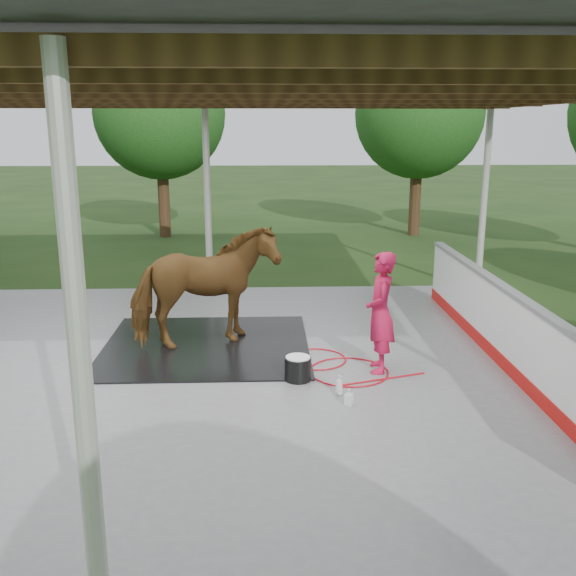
{
  "coord_description": "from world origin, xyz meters",
  "views": [
    {
      "loc": [
        1.12,
        -8.43,
        3.43
      ],
      "look_at": [
        1.48,
        0.61,
        1.14
      ],
      "focal_mm": 40.0,
      "sensor_mm": 36.0,
      "label": 1
    }
  ],
  "objects_px": {
    "dasher_board": "(512,334)",
    "wash_bucket": "(298,368)",
    "handler": "(380,312)",
    "horse": "(205,287)"
  },
  "relations": [
    {
      "from": "handler",
      "to": "wash_bucket",
      "type": "relative_size",
      "value": 4.7
    },
    {
      "from": "dasher_board",
      "to": "wash_bucket",
      "type": "height_order",
      "value": "dasher_board"
    },
    {
      "from": "dasher_board",
      "to": "horse",
      "type": "height_order",
      "value": "horse"
    },
    {
      "from": "handler",
      "to": "wash_bucket",
      "type": "distance_m",
      "value": 1.39
    },
    {
      "from": "dasher_board",
      "to": "wash_bucket",
      "type": "distance_m",
      "value": 3.05
    },
    {
      "from": "horse",
      "to": "handler",
      "type": "xyz_separation_m",
      "value": [
        2.54,
        -1.13,
        -0.1
      ]
    },
    {
      "from": "dasher_board",
      "to": "handler",
      "type": "bearing_deg",
      "value": 177.08
    },
    {
      "from": "dasher_board",
      "to": "handler",
      "type": "height_order",
      "value": "handler"
    },
    {
      "from": "wash_bucket",
      "to": "dasher_board",
      "type": "bearing_deg",
      "value": 4.23
    },
    {
      "from": "dasher_board",
      "to": "handler",
      "type": "distance_m",
      "value": 1.88
    }
  ]
}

